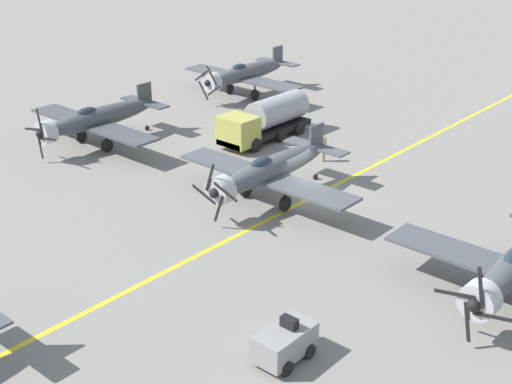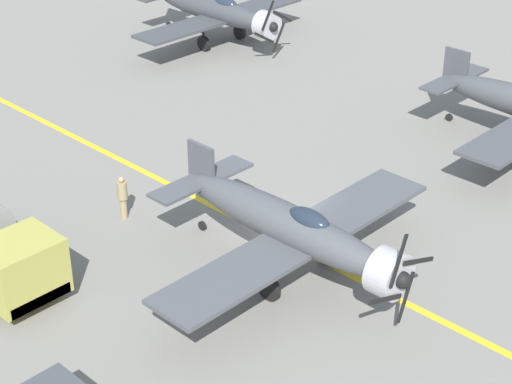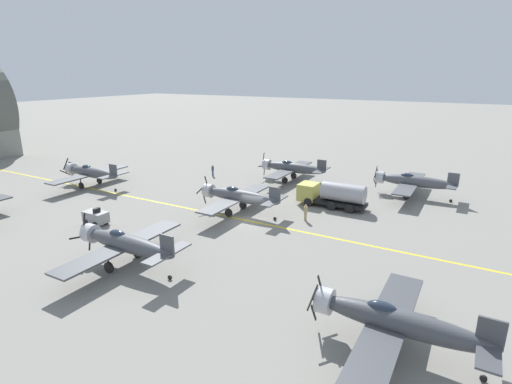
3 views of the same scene
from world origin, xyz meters
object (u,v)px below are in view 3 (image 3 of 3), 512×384
at_px(airplane_mid_right, 292,168).
at_px(ground_crew_inspecting, 306,212).
at_px(airplane_near_right, 413,181).
at_px(tow_tractor, 96,217).
at_px(airplane_mid_center, 238,196).
at_px(fuel_tanker, 332,194).
at_px(airplane_near_left, 394,321).
at_px(ground_crew_walking, 213,170).
at_px(airplane_mid_left, 125,243).
at_px(airplane_far_center, 91,172).

height_order(airplane_mid_right, ground_crew_inspecting, airplane_mid_right).
height_order(airplane_near_right, tow_tractor, airplane_near_right).
bearing_deg(tow_tractor, airplane_mid_center, -47.47).
distance_m(fuel_tanker, ground_crew_inspecting, 5.89).
bearing_deg(airplane_near_left, fuel_tanker, 15.65).
relative_size(ground_crew_walking, ground_crew_inspecting, 0.95).
bearing_deg(airplane_mid_left, ground_crew_walking, 38.81).
relative_size(airplane_mid_center, airplane_near_left, 1.00).
xyz_separation_m(airplane_mid_center, fuel_tanker, (7.32, -8.24, -0.50)).
relative_size(airplane_near_left, ground_crew_inspecting, 6.62).
bearing_deg(ground_crew_walking, fuel_tanker, -103.65).
relative_size(airplane_near_right, fuel_tanker, 1.50).
bearing_deg(airplane_mid_right, ground_crew_inspecting, -139.63).
bearing_deg(airplane_near_left, tow_tractor, 69.07).
distance_m(airplane_near_left, ground_crew_inspecting, 20.98).
height_order(airplane_mid_right, fuel_tanker, airplane_mid_right).
xyz_separation_m(airplane_near_right, ground_crew_walking, (-3.79, 28.11, -1.07)).
bearing_deg(airplane_mid_left, ground_crew_inspecting, -10.26).
relative_size(airplane_mid_right, airplane_near_right, 1.00).
bearing_deg(fuel_tanker, airplane_near_right, -40.58).
height_order(airplane_mid_right, airplane_mid_left, airplane_mid_right).
relative_size(airplane_far_center, tow_tractor, 4.62).
relative_size(airplane_near_right, tow_tractor, 4.62).
distance_m(airplane_mid_center, airplane_mid_left, 15.36).
height_order(airplane_mid_left, fuel_tanker, airplane_mid_left).
bearing_deg(airplane_near_right, fuel_tanker, 146.76).
xyz_separation_m(airplane_near_right, tow_tractor, (-26.27, 26.85, -1.22)).
xyz_separation_m(airplane_far_center, airplane_mid_left, (-14.55, -22.22, 0.00)).
relative_size(airplane_mid_left, airplane_near_left, 1.00).
xyz_separation_m(airplane_mid_left, fuel_tanker, (22.64, -9.39, -0.50)).
distance_m(airplane_near_right, airplane_mid_center, 22.54).
bearing_deg(ground_crew_walking, airplane_mid_right, -75.32).
distance_m(airplane_near_right, fuel_tanker, 11.58).
bearing_deg(tow_tractor, ground_crew_walking, 3.23).
bearing_deg(airplane_near_left, airplane_near_right, -4.00).
relative_size(tow_tractor, ground_crew_inspecting, 1.43).
bearing_deg(airplane_mid_left, fuel_tanker, -5.78).
height_order(fuel_tanker, tow_tractor, fuel_tanker).
relative_size(airplane_mid_right, tow_tractor, 4.62).
bearing_deg(airplane_mid_right, airplane_near_right, -77.21).
xyz_separation_m(airplane_near_left, ground_crew_walking, (27.74, 32.14, -1.07)).
distance_m(airplane_mid_center, ground_crew_walking, 17.48).
relative_size(fuel_tanker, tow_tractor, 3.08).
height_order(airplane_near_left, fuel_tanker, airplane_near_left).
relative_size(airplane_mid_left, fuel_tanker, 1.50).
distance_m(airplane_mid_center, tow_tractor, 15.08).
distance_m(airplane_far_center, ground_crew_inspecting, 30.90).
bearing_deg(airplane_mid_left, airplane_mid_center, 12.47).
xyz_separation_m(airplane_mid_right, fuel_tanker, (-8.07, -8.86, -0.50)).
height_order(airplane_near_left, ground_crew_walking, airplane_near_left).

